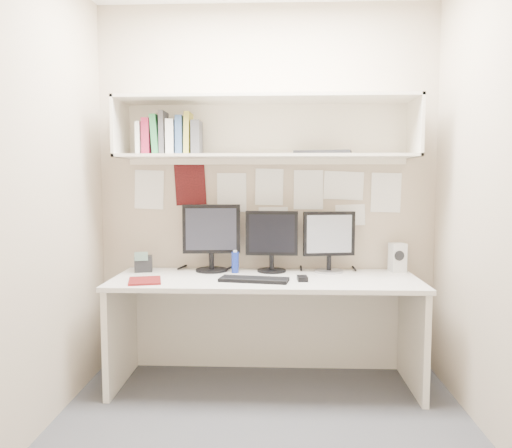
{
  "coord_description": "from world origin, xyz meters",
  "views": [
    {
      "loc": [
        0.07,
        -2.59,
        1.37
      ],
      "look_at": [
        -0.05,
        0.35,
        1.11
      ],
      "focal_mm": 35.0,
      "sensor_mm": 36.0,
      "label": 1
    }
  ],
  "objects_px": {
    "monitor_center": "(272,238)",
    "monitor_right": "(329,239)",
    "desk": "(265,331)",
    "maroon_notebook": "(145,281)",
    "monitor_left": "(211,235)",
    "desk_phone": "(143,263)",
    "speaker": "(397,257)",
    "keyboard": "(254,280)"
  },
  "relations": [
    {
      "from": "monitor_center",
      "to": "monitor_right",
      "type": "relative_size",
      "value": 1.01
    },
    {
      "from": "desk",
      "to": "maroon_notebook",
      "type": "relative_size",
      "value": 8.33
    },
    {
      "from": "monitor_right",
      "to": "desk",
      "type": "bearing_deg",
      "value": -163.34
    },
    {
      "from": "monitor_left",
      "to": "desk_phone",
      "type": "distance_m",
      "value": 0.52
    },
    {
      "from": "speaker",
      "to": "desk_phone",
      "type": "height_order",
      "value": "speaker"
    },
    {
      "from": "desk",
      "to": "monitor_center",
      "type": "xyz_separation_m",
      "value": [
        0.04,
        0.22,
        0.6
      ]
    },
    {
      "from": "monitor_center",
      "to": "maroon_notebook",
      "type": "bearing_deg",
      "value": -151.45
    },
    {
      "from": "desk_phone",
      "to": "monitor_left",
      "type": "bearing_deg",
      "value": -7.61
    },
    {
      "from": "monitor_left",
      "to": "keyboard",
      "type": "height_order",
      "value": "monitor_left"
    },
    {
      "from": "monitor_left",
      "to": "monitor_center",
      "type": "bearing_deg",
      "value": -5.17
    },
    {
      "from": "monitor_left",
      "to": "speaker",
      "type": "xyz_separation_m",
      "value": [
        1.3,
        0.03,
        -0.15
      ]
    },
    {
      "from": "desk",
      "to": "maroon_notebook",
      "type": "bearing_deg",
      "value": -167.09
    },
    {
      "from": "desk",
      "to": "monitor_center",
      "type": "relative_size",
      "value": 4.71
    },
    {
      "from": "desk",
      "to": "monitor_center",
      "type": "distance_m",
      "value": 0.64
    },
    {
      "from": "desk",
      "to": "monitor_right",
      "type": "distance_m",
      "value": 0.77
    },
    {
      "from": "desk",
      "to": "keyboard",
      "type": "relative_size",
      "value": 4.62
    },
    {
      "from": "maroon_notebook",
      "to": "desk_phone",
      "type": "height_order",
      "value": "desk_phone"
    },
    {
      "from": "speaker",
      "to": "monitor_center",
      "type": "bearing_deg",
      "value": 171.59
    },
    {
      "from": "monitor_center",
      "to": "desk_phone",
      "type": "relative_size",
      "value": 2.92
    },
    {
      "from": "keyboard",
      "to": "desk_phone",
      "type": "bearing_deg",
      "value": 168.08
    },
    {
      "from": "monitor_center",
      "to": "speaker",
      "type": "xyz_separation_m",
      "value": [
        0.88,
        0.03,
        -0.13
      ]
    },
    {
      "from": "monitor_left",
      "to": "speaker",
      "type": "bearing_deg",
      "value": -3.8
    },
    {
      "from": "desk_phone",
      "to": "keyboard",
      "type": "bearing_deg",
      "value": -33.77
    },
    {
      "from": "monitor_left",
      "to": "monitor_center",
      "type": "xyz_separation_m",
      "value": [
        0.42,
        0.0,
        -0.02
      ]
    },
    {
      "from": "desk",
      "to": "monitor_left",
      "type": "bearing_deg",
      "value": 150.2
    },
    {
      "from": "monitor_right",
      "to": "maroon_notebook",
      "type": "relative_size",
      "value": 1.76
    },
    {
      "from": "keyboard",
      "to": "speaker",
      "type": "bearing_deg",
      "value": 30.28
    },
    {
      "from": "keyboard",
      "to": "maroon_notebook",
      "type": "relative_size",
      "value": 1.8
    },
    {
      "from": "desk",
      "to": "desk_phone",
      "type": "distance_m",
      "value": 0.97
    },
    {
      "from": "speaker",
      "to": "monitor_left",
      "type": "bearing_deg",
      "value": 170.94
    },
    {
      "from": "monitor_left",
      "to": "maroon_notebook",
      "type": "height_order",
      "value": "monitor_left"
    },
    {
      "from": "speaker",
      "to": "monitor_right",
      "type": "bearing_deg",
      "value": 173.27
    },
    {
      "from": "monitor_center",
      "to": "monitor_right",
      "type": "xyz_separation_m",
      "value": [
        0.4,
        0.0,
        -0.0
      ]
    },
    {
      "from": "monitor_left",
      "to": "monitor_center",
      "type": "distance_m",
      "value": 0.42
    },
    {
      "from": "monitor_center",
      "to": "monitor_right",
      "type": "height_order",
      "value": "monitor_center"
    },
    {
      "from": "speaker",
      "to": "maroon_notebook",
      "type": "distance_m",
      "value": 1.73
    },
    {
      "from": "monitor_center",
      "to": "maroon_notebook",
      "type": "xyz_separation_m",
      "value": [
        -0.8,
        -0.39,
        -0.23
      ]
    },
    {
      "from": "monitor_center",
      "to": "maroon_notebook",
      "type": "distance_m",
      "value": 0.92
    },
    {
      "from": "maroon_notebook",
      "to": "desk_phone",
      "type": "bearing_deg",
      "value": 92.25
    },
    {
      "from": "keyboard",
      "to": "desk_phone",
      "type": "distance_m",
      "value": 0.85
    },
    {
      "from": "monitor_left",
      "to": "keyboard",
      "type": "distance_m",
      "value": 0.53
    },
    {
      "from": "monitor_center",
      "to": "speaker",
      "type": "height_order",
      "value": "monitor_center"
    }
  ]
}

